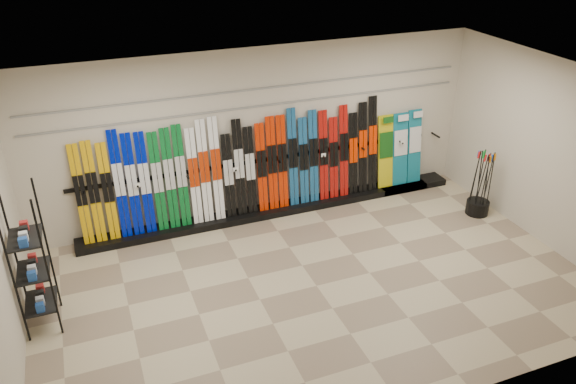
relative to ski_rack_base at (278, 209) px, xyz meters
name	(u,v)px	position (x,y,z in m)	size (l,w,h in m)	color
floor	(317,286)	(-0.22, -2.28, -0.06)	(8.00, 8.00, 0.00)	gray
back_wall	(260,133)	(-0.22, 0.22, 1.44)	(8.00, 8.00, 0.00)	beige
right_wall	(549,154)	(3.78, -2.28, 1.44)	(5.00, 5.00, 0.00)	beige
ceiling	(322,90)	(-0.22, -2.28, 2.94)	(8.00, 8.00, 0.00)	silver
ski_rack_base	(278,209)	(0.00, 0.00, 0.00)	(8.00, 0.40, 0.12)	black
skis	(238,169)	(-0.69, 0.06, 0.91)	(5.38, 0.24, 1.82)	#E1A608
snowboards	(400,149)	(2.54, 0.07, 0.77)	(0.94, 0.22, 1.44)	gold
accessory_rack	(31,261)	(-3.97, -1.68, 0.94)	(0.40, 0.60, 2.01)	black
pole_bin	(477,207)	(3.38, -1.35, 0.07)	(0.40, 0.40, 0.25)	black
ski_poles	(481,184)	(3.37, -1.36, 0.55)	(0.33, 0.32, 1.18)	black
slatwall_rail_0	(260,106)	(-0.22, 0.20, 1.94)	(7.60, 0.02, 0.03)	gray
slatwall_rail_1	(259,89)	(-0.22, 0.20, 2.24)	(7.60, 0.02, 0.03)	gray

